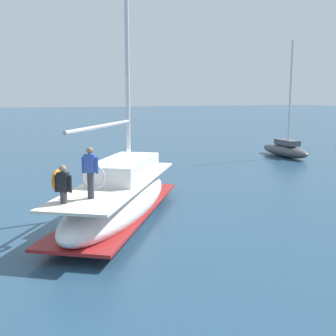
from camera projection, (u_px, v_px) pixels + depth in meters
The scene contains 3 objects.
ground_plane at pixel (101, 211), 17.01m from camera, with size 400.00×400.00×0.00m, color navy.
main_sailboat at pixel (121, 195), 15.80m from camera, with size 9.03×7.82×13.10m.
moored_sloop_far at pixel (285, 149), 32.73m from camera, with size 5.90×2.25×8.73m.
Camera 1 is at (15.91, -5.13, 4.49)m, focal length 45.32 mm.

